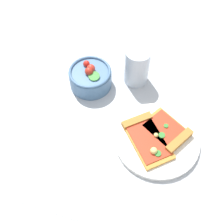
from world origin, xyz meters
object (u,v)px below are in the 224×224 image
(plate, at_px, (157,138))
(paper_napkin, at_px, (59,185))
(pizza_slice_near, at_px, (168,132))
(pizza_slice_far, at_px, (146,137))
(soda_glass, at_px, (137,67))
(salad_bowl, at_px, (90,77))

(plate, relative_size, paper_napkin, 1.58)
(pizza_slice_near, relative_size, paper_napkin, 1.00)
(pizza_slice_far, bearing_deg, pizza_slice_near, 34.23)
(plate, distance_m, soda_glass, 0.22)
(pizza_slice_near, height_order, soda_glass, soda_glass)
(salad_bowl, relative_size, paper_napkin, 0.88)
(salad_bowl, height_order, paper_napkin, salad_bowl)
(pizza_slice_far, height_order, paper_napkin, pizza_slice_far)
(pizza_slice_far, bearing_deg, plate, 28.18)
(pizza_slice_far, relative_size, salad_bowl, 1.30)
(plate, height_order, pizza_slice_far, pizza_slice_far)
(pizza_slice_far, bearing_deg, soda_glass, 115.79)
(plate, xyz_separation_m, pizza_slice_near, (0.02, 0.02, 0.01))
(salad_bowl, bearing_deg, paper_napkin, -80.28)
(paper_napkin, bearing_deg, pizza_slice_near, 47.41)
(salad_bowl, bearing_deg, plate, -24.85)
(paper_napkin, bearing_deg, plate, 48.19)
(salad_bowl, distance_m, soda_glass, 0.14)
(pizza_slice_near, bearing_deg, soda_glass, 132.20)
(plate, xyz_separation_m, pizza_slice_far, (-0.03, -0.01, 0.01))
(salad_bowl, xyz_separation_m, paper_napkin, (0.05, -0.32, -0.03))
(plate, distance_m, paper_napkin, 0.28)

